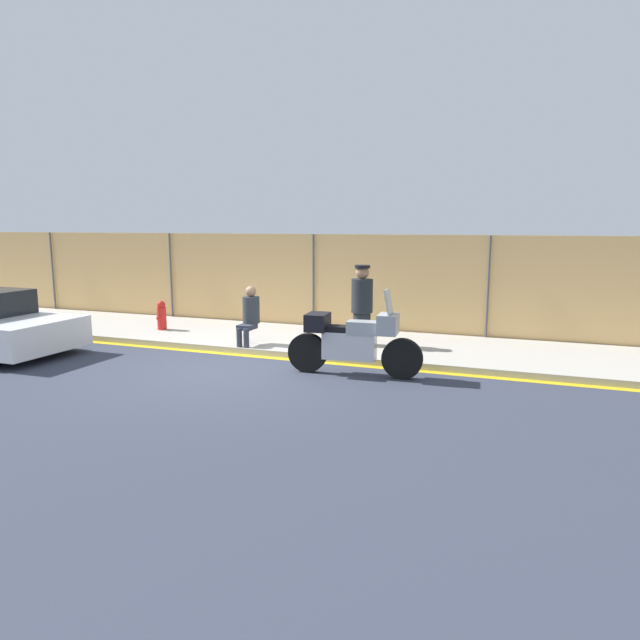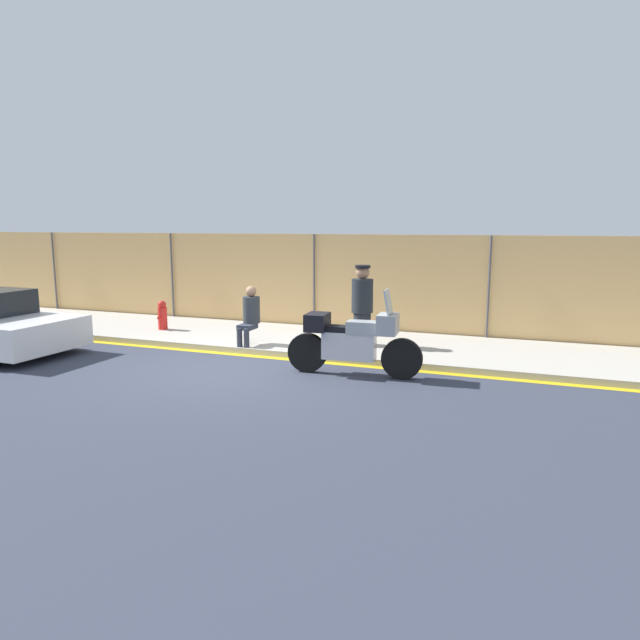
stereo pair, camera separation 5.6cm
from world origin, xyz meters
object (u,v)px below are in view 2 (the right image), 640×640
Objects in this scene: motorcycle at (352,340)px; officer_standing at (362,305)px; fire_hydrant at (162,315)px; person_seated_on_curb at (250,312)px.

motorcycle is 1.99m from officer_standing.
fire_hydrant is at bearing 179.81° from officer_standing.
officer_standing is 2.31m from person_seated_on_curb.
officer_standing is at bearing -0.19° from fire_hydrant.
officer_standing reaches higher than person_seated_on_curb.
officer_standing is 4.93m from fire_hydrant.
fire_hydrant is (-5.30, 1.94, -0.15)m from motorcycle.
person_seated_on_curb is (-2.18, -0.74, -0.17)m from officer_standing.
officer_standing is at bearing 18.66° from person_seated_on_curb.
person_seated_on_curb is at bearing -15.47° from fire_hydrant.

